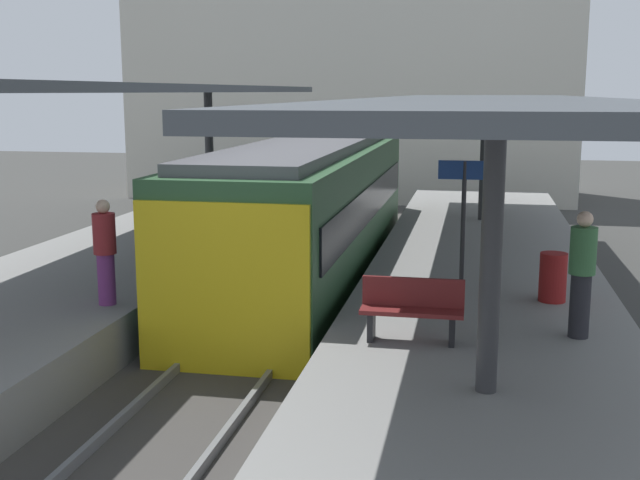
{
  "coord_description": "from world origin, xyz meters",
  "views": [
    {
      "loc": [
        3.61,
        -13.74,
        4.37
      ],
      "look_at": [
        0.77,
        0.63,
        1.63
      ],
      "focal_mm": 44.7,
      "sensor_mm": 36.0,
      "label": 1
    }
  ],
  "objects_px": {
    "platform_sign": "(464,195)",
    "litter_bin": "(553,277)",
    "passenger_near_bench": "(582,272)",
    "platform_bench": "(412,308)",
    "passenger_mid_platform": "(105,250)",
    "commuter_train": "(310,212)"
  },
  "relations": [
    {
      "from": "platform_bench",
      "to": "passenger_mid_platform",
      "type": "bearing_deg",
      "value": 169.08
    },
    {
      "from": "platform_bench",
      "to": "platform_sign",
      "type": "height_order",
      "value": "platform_sign"
    },
    {
      "from": "litter_bin",
      "to": "passenger_mid_platform",
      "type": "relative_size",
      "value": 0.47
    },
    {
      "from": "platform_bench",
      "to": "platform_sign",
      "type": "bearing_deg",
      "value": 79.53
    },
    {
      "from": "platform_sign",
      "to": "passenger_mid_platform",
      "type": "bearing_deg",
      "value": -157.67
    },
    {
      "from": "platform_bench",
      "to": "passenger_mid_platform",
      "type": "distance_m",
      "value": 5.07
    },
    {
      "from": "passenger_mid_platform",
      "to": "platform_sign",
      "type": "bearing_deg",
      "value": 22.33
    },
    {
      "from": "platform_sign",
      "to": "litter_bin",
      "type": "relative_size",
      "value": 2.76
    },
    {
      "from": "platform_bench",
      "to": "litter_bin",
      "type": "height_order",
      "value": "platform_bench"
    },
    {
      "from": "platform_bench",
      "to": "litter_bin",
      "type": "bearing_deg",
      "value": 50.78
    },
    {
      "from": "commuter_train",
      "to": "passenger_mid_platform",
      "type": "relative_size",
      "value": 7.43
    },
    {
      "from": "commuter_train",
      "to": "passenger_near_bench",
      "type": "xyz_separation_m",
      "value": [
        5.08,
        -5.97,
        0.2
      ]
    },
    {
      "from": "litter_bin",
      "to": "platform_bench",
      "type": "bearing_deg",
      "value": -129.22
    },
    {
      "from": "platform_sign",
      "to": "passenger_near_bench",
      "type": "relative_size",
      "value": 1.24
    },
    {
      "from": "litter_bin",
      "to": "passenger_mid_platform",
      "type": "distance_m",
      "value": 7.23
    },
    {
      "from": "passenger_mid_platform",
      "to": "platform_bench",
      "type": "bearing_deg",
      "value": -10.92
    },
    {
      "from": "platform_bench",
      "to": "passenger_near_bench",
      "type": "bearing_deg",
      "value": 15.04
    },
    {
      "from": "platform_bench",
      "to": "passenger_near_bench",
      "type": "distance_m",
      "value": 2.39
    },
    {
      "from": "platform_sign",
      "to": "passenger_near_bench",
      "type": "xyz_separation_m",
      "value": [
        1.67,
        -2.63,
        -0.7
      ]
    },
    {
      "from": "platform_sign",
      "to": "commuter_train",
      "type": "bearing_deg",
      "value": 135.66
    },
    {
      "from": "platform_bench",
      "to": "passenger_mid_platform",
      "type": "relative_size",
      "value": 0.82
    },
    {
      "from": "platform_sign",
      "to": "passenger_mid_platform",
      "type": "xyz_separation_m",
      "value": [
        -5.56,
        -2.28,
        -0.74
      ]
    }
  ]
}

